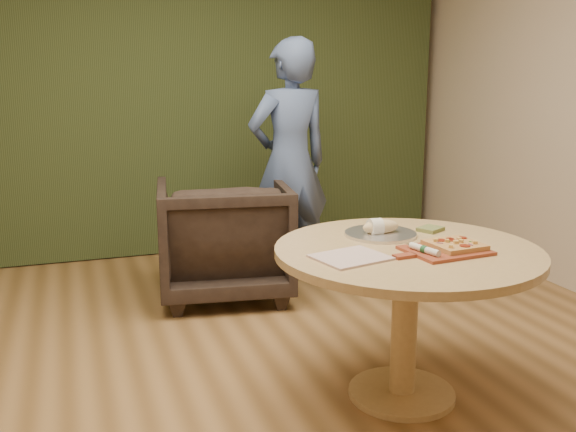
# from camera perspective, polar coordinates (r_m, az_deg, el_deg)

# --- Properties ---
(room_shell) EXTENTS (5.04, 6.04, 2.84)m
(room_shell) POSITION_cam_1_polar(r_m,az_deg,el_deg) (2.74, -0.34, 9.67)
(room_shell) COLOR olive
(room_shell) RESTS_ON ground
(curtain) EXTENTS (4.80, 0.14, 2.78)m
(curtain) POSITION_cam_1_polar(r_m,az_deg,el_deg) (5.56, -10.22, 10.99)
(curtain) COLOR #283518
(curtain) RESTS_ON ground
(pedestal_table) EXTENTS (1.24, 1.24, 0.75)m
(pedestal_table) POSITION_cam_1_polar(r_m,az_deg,el_deg) (3.06, 10.47, -5.31)
(pedestal_table) COLOR tan
(pedestal_table) RESTS_ON ground
(pizza_paddle) EXTENTS (0.46, 0.31, 0.01)m
(pizza_paddle) POSITION_cam_1_polar(r_m,az_deg,el_deg) (2.97, 13.66, -3.02)
(pizza_paddle) COLOR brown
(pizza_paddle) RESTS_ON pedestal_table
(flatbread_pizza) EXTENTS (0.24, 0.24, 0.04)m
(flatbread_pizza) POSITION_cam_1_polar(r_m,az_deg,el_deg) (3.01, 14.59, -2.48)
(flatbread_pizza) COLOR tan
(flatbread_pizza) RESTS_ON pizza_paddle
(cutlery_roll) EXTENTS (0.07, 0.20, 0.03)m
(cutlery_roll) POSITION_cam_1_polar(r_m,az_deg,el_deg) (2.89, 12.04, -2.92)
(cutlery_roll) COLOR silver
(cutlery_roll) RESTS_ON pizza_paddle
(newspaper) EXTENTS (0.35, 0.31, 0.01)m
(newspaper) POSITION_cam_1_polar(r_m,az_deg,el_deg) (2.81, 5.59, -3.68)
(newspaper) COLOR white
(newspaper) RESTS_ON pedestal_table
(serving_tray) EXTENTS (0.36, 0.36, 0.02)m
(serving_tray) POSITION_cam_1_polar(r_m,az_deg,el_deg) (3.22, 8.22, -1.58)
(serving_tray) COLOR silver
(serving_tray) RESTS_ON pedestal_table
(bread_roll) EXTENTS (0.19, 0.09, 0.09)m
(bread_roll) POSITION_cam_1_polar(r_m,az_deg,el_deg) (3.21, 8.10, -0.97)
(bread_roll) COLOR #D8BD83
(bread_roll) RESTS_ON serving_tray
(green_packet) EXTENTS (0.15, 0.14, 0.02)m
(green_packet) POSITION_cam_1_polar(r_m,az_deg,el_deg) (3.35, 12.55, -1.14)
(green_packet) COLOR #4E5A28
(green_packet) RESTS_ON pedestal_table
(armchair) EXTENTS (0.99, 0.95, 0.91)m
(armchair) POSITION_cam_1_polar(r_m,az_deg,el_deg) (4.48, -5.76, -1.47)
(armchair) COLOR black
(armchair) RESTS_ON ground
(person_standing) EXTENTS (0.72, 0.53, 1.79)m
(person_standing) POSITION_cam_1_polar(r_m,az_deg,el_deg) (4.71, 0.11, 4.74)
(person_standing) COLOR #465984
(person_standing) RESTS_ON ground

